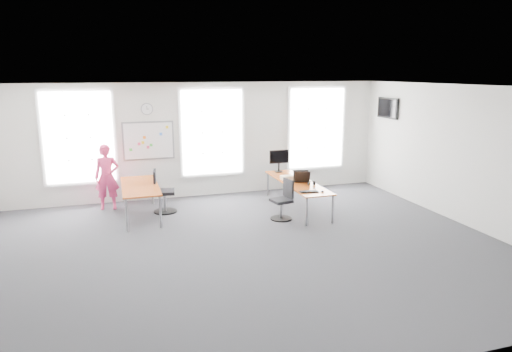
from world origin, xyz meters
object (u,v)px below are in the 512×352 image
object	(u,v)px
desk_right	(297,183)
monitor	(279,159)
person	(107,177)
keyboard	(309,192)
headphones	(311,183)
desk_left	(140,188)
chair_right	(283,202)
chair_left	(162,194)

from	to	relation	value
desk_right	monitor	bearing A→B (deg)	92.32
person	keyboard	xyz separation A→B (m)	(4.26, -2.32, -0.12)
keyboard	headphones	distance (m)	0.66
person	desk_left	bearing A→B (deg)	-46.05
chair_right	monitor	world-z (taller)	monitor
chair_right	keyboard	world-z (taller)	chair_right
chair_right	person	distance (m)	4.29
desk_right	headphones	distance (m)	0.47
chair_left	headphones	xyz separation A→B (m)	(3.35, -1.06, 0.26)
chair_right	keyboard	size ratio (longest dim) A/B	2.20
monitor	person	bearing A→B (deg)	176.81
desk_left	monitor	xyz separation A→B (m)	(3.63, 0.70, 0.34)
headphones	monitor	distance (m)	1.62
chair_left	person	distance (m)	1.44
desk_right	keyboard	xyz separation A→B (m)	(-0.13, -1.00, 0.05)
desk_left	chair_left	size ratio (longest dim) A/B	1.98
keyboard	person	bearing A→B (deg)	160.78
desk_right	headphones	world-z (taller)	headphones
headphones	chair_left	bearing A→B (deg)	170.23
desk_right	person	xyz separation A→B (m)	(-4.39, 1.32, 0.17)
desk_left	desk_right	bearing A→B (deg)	-7.00
desk_right	headphones	bearing A→B (deg)	-66.67
chair_right	chair_left	distance (m)	2.88
chair_left	headphones	bearing A→B (deg)	-100.59
person	headphones	xyz separation A→B (m)	(4.57, -1.74, -0.08)
desk_right	monitor	xyz separation A→B (m)	(-0.05, 1.15, 0.40)
desk_right	person	distance (m)	4.58
person	chair_left	bearing A→B (deg)	-24.75
desk_right	chair_right	world-z (taller)	chair_right
desk_left	keyboard	xyz separation A→B (m)	(3.55, -1.45, -0.00)
keyboard	headphones	size ratio (longest dim) A/B	2.39
desk_left	keyboard	world-z (taller)	desk_left
headphones	person	bearing A→B (deg)	166.95
desk_left	monitor	world-z (taller)	monitor
desk_left	chair_right	size ratio (longest dim) A/B	2.24
chair_left	person	world-z (taller)	person
monitor	desk_right	bearing A→B (deg)	-88.69
chair_left	person	xyz separation A→B (m)	(-1.22, 0.68, 0.34)
chair_left	keyboard	world-z (taller)	chair_left
chair_left	monitor	size ratio (longest dim) A/B	1.73
person	headphones	world-z (taller)	person
headphones	chair_right	bearing A→B (deg)	-153.79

